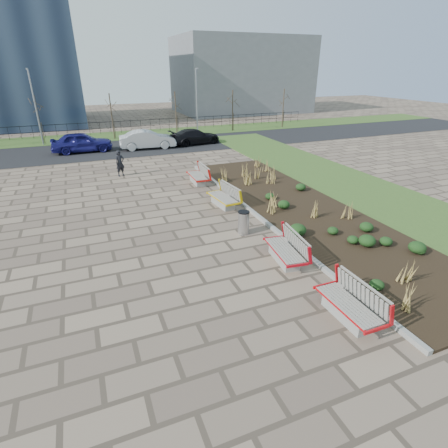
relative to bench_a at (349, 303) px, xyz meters
name	(u,v)px	position (x,y,z in m)	size (l,w,h in m)	color
ground	(215,299)	(-3.00, 2.14, -0.50)	(120.00, 120.00, 0.00)	#7F6B57
planting_bed	(300,209)	(3.25, 7.14, -0.45)	(4.50, 18.00, 0.10)	black
planting_curb	(257,215)	(0.92, 7.14, -0.42)	(0.16, 18.00, 0.15)	gray
grass_verge_near	(378,196)	(8.00, 7.14, -0.48)	(5.00, 38.00, 0.04)	#33511E
grass_verge_far	(113,136)	(-3.00, 30.14, -0.48)	(80.00, 5.00, 0.04)	#33511E
road	(121,149)	(-3.00, 24.14, -0.49)	(80.00, 7.00, 0.02)	black
bench_a	(349,303)	(0.00, 0.00, 0.00)	(0.90, 2.10, 1.00)	red
bench_b	(284,248)	(0.00, 3.27, 0.00)	(0.90, 2.10, 1.00)	red
bench_c	(223,196)	(0.00, 9.00, 0.00)	(0.90, 2.10, 1.00)	#DFB40B
bench_d	(197,175)	(0.00, 12.94, 0.00)	(0.90, 2.10, 1.00)	red
litter_bin	(244,223)	(-0.37, 5.82, -0.03)	(0.46, 0.46, 0.95)	#B2B2B7
pedestrian	(120,163)	(-3.94, 16.14, 0.29)	(0.58, 0.38, 1.58)	black
car_blue	(82,142)	(-5.91, 23.97, 0.29)	(1.83, 4.54, 1.55)	navy
car_silver	(148,139)	(-0.88, 23.29, 0.26)	(1.56, 4.48, 1.48)	#A6AAAE
car_black	(195,137)	(3.27, 23.57, 0.16)	(1.80, 4.42, 1.28)	black
tree_b	(39,120)	(-9.00, 28.64, 1.54)	(1.40, 1.40, 4.00)	#4C3D2D
tree_c	(112,116)	(-3.00, 28.64, 1.54)	(1.40, 1.40, 4.00)	#4C3D2D
tree_d	(176,113)	(3.00, 28.64, 1.54)	(1.40, 1.40, 4.00)	#4C3D2D
tree_e	(233,111)	(9.00, 28.64, 1.54)	(1.40, 1.40, 4.00)	#4C3D2D
tree_f	(283,108)	(15.00, 28.64, 1.54)	(1.40, 1.40, 4.00)	#4C3D2D
lamp_west	(36,108)	(-9.00, 28.14, 2.54)	(0.24, 0.60, 6.00)	gray
lamp_east	(197,102)	(5.00, 28.14, 2.54)	(0.24, 0.60, 6.00)	gray
railing_fence	(111,127)	(-3.00, 31.64, 0.14)	(44.00, 0.10, 1.20)	black
building_grey	(241,75)	(17.00, 44.14, 4.50)	(18.00, 12.00, 10.00)	slate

